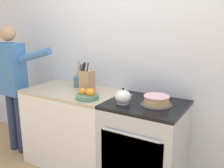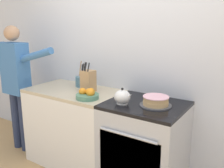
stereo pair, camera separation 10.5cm
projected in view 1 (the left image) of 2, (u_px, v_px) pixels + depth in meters
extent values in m
cube|color=silver|center=(137.00, 55.00, 2.70)|extent=(8.00, 0.04, 2.60)
cube|color=white|center=(74.00, 128.00, 2.94)|extent=(1.07, 0.65, 0.86)
cube|color=#BCAD8E|center=(72.00, 92.00, 2.83)|extent=(1.07, 0.65, 0.03)
cube|color=#B7BABF|center=(145.00, 147.00, 2.49)|extent=(0.74, 0.65, 0.87)
cube|color=black|center=(130.00, 160.00, 2.22)|extent=(0.61, 0.01, 0.48)
cylinder|color=#B7BABF|center=(129.00, 135.00, 2.14)|extent=(0.56, 0.02, 0.02)
cube|color=black|center=(146.00, 105.00, 2.38)|extent=(0.74, 0.65, 0.03)
cylinder|color=#4C4C51|center=(156.00, 105.00, 2.32)|extent=(0.29, 0.29, 0.01)
cylinder|color=tan|center=(156.00, 102.00, 2.32)|extent=(0.23, 0.23, 0.04)
cylinder|color=tan|center=(157.00, 98.00, 2.31)|extent=(0.23, 0.23, 0.04)
cylinder|color=#EFB2C1|center=(157.00, 96.00, 2.30)|extent=(0.24, 0.24, 0.01)
cylinder|color=white|center=(123.00, 103.00, 2.37)|extent=(0.11, 0.11, 0.01)
ellipsoid|color=white|center=(123.00, 97.00, 2.35)|extent=(0.16, 0.16, 0.13)
cone|color=white|center=(130.00, 96.00, 2.31)|extent=(0.08, 0.03, 0.07)
sphere|color=black|center=(123.00, 89.00, 2.34)|extent=(0.02, 0.02, 0.02)
cube|color=tan|center=(87.00, 81.00, 2.74)|extent=(0.13, 0.13, 0.24)
cylinder|color=black|center=(82.00, 67.00, 2.69)|extent=(0.01, 0.04, 0.08)
cylinder|color=black|center=(85.00, 67.00, 2.67)|extent=(0.01, 0.04, 0.10)
cylinder|color=black|center=(88.00, 67.00, 2.65)|extent=(0.01, 0.04, 0.10)
cylinder|color=black|center=(84.00, 67.00, 2.71)|extent=(0.01, 0.04, 0.09)
cylinder|color=#477084|center=(79.00, 82.00, 2.96)|extent=(0.12, 0.12, 0.12)
cylinder|color=black|center=(80.00, 74.00, 2.96)|extent=(0.04, 0.01, 0.23)
cylinder|color=#A37A51|center=(78.00, 72.00, 2.95)|extent=(0.04, 0.05, 0.26)
cylinder|color=#4C7F66|center=(87.00, 97.00, 2.51)|extent=(0.23, 0.23, 0.05)
sphere|color=orange|center=(91.00, 93.00, 2.47)|extent=(0.07, 0.07, 0.07)
sphere|color=orange|center=(82.00, 92.00, 2.52)|extent=(0.07, 0.07, 0.07)
sphere|color=orange|center=(91.00, 92.00, 2.51)|extent=(0.08, 0.08, 0.08)
sphere|color=orange|center=(89.00, 92.00, 2.51)|extent=(0.07, 0.07, 0.07)
cylinder|color=#283351|center=(12.00, 121.00, 3.26)|extent=(0.11, 0.11, 0.77)
cylinder|color=#283351|center=(21.00, 124.00, 3.18)|extent=(0.11, 0.11, 0.77)
cube|color=#3D70AD|center=(11.00, 69.00, 3.05)|extent=(0.34, 0.20, 0.64)
cylinder|color=#3D70AD|center=(0.00, 64.00, 3.14)|extent=(0.08, 0.08, 0.54)
cylinder|color=#3D70AD|center=(33.00, 56.00, 2.80)|extent=(0.54, 0.08, 0.22)
sphere|color=tan|center=(8.00, 33.00, 2.94)|extent=(0.18, 0.18, 0.18)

